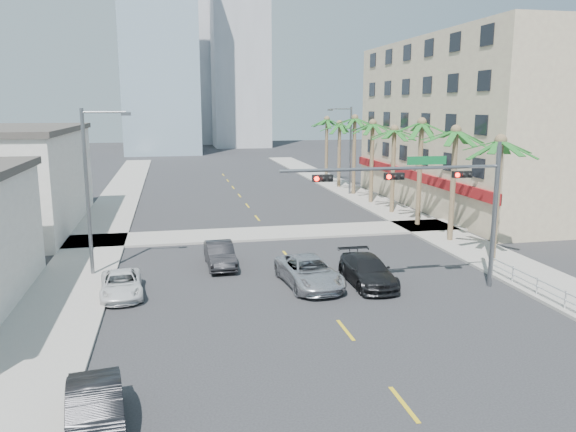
% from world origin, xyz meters
% --- Properties ---
extents(ground, '(260.00, 260.00, 0.00)m').
position_xyz_m(ground, '(0.00, 0.00, 0.00)').
color(ground, '#262628').
rests_on(ground, ground).
extents(sidewalk_right, '(4.00, 120.00, 0.15)m').
position_xyz_m(sidewalk_right, '(12.00, 20.00, 0.07)').
color(sidewalk_right, gray).
rests_on(sidewalk_right, ground).
extents(sidewalk_left, '(4.00, 120.00, 0.15)m').
position_xyz_m(sidewalk_left, '(-12.00, 20.00, 0.07)').
color(sidewalk_left, gray).
rests_on(sidewalk_left, ground).
extents(sidewalk_cross, '(80.00, 4.00, 0.15)m').
position_xyz_m(sidewalk_cross, '(0.00, 22.00, 0.07)').
color(sidewalk_cross, gray).
rests_on(sidewalk_cross, ground).
extents(building_right, '(15.25, 28.00, 15.00)m').
position_xyz_m(building_right, '(21.99, 30.00, 7.50)').
color(building_right, tan).
rests_on(building_right, ground).
extents(tower_far_left, '(14.00, 14.00, 48.00)m').
position_xyz_m(tower_far_left, '(-8.00, 95.00, 24.00)').
color(tower_far_left, '#99B2C6').
rests_on(tower_far_left, ground).
extents(tower_far_right, '(12.00, 12.00, 60.00)m').
position_xyz_m(tower_far_right, '(9.00, 110.00, 30.00)').
color(tower_far_right, '#ADADB2').
rests_on(tower_far_right, ground).
extents(tower_far_center, '(16.00, 16.00, 42.00)m').
position_xyz_m(tower_far_center, '(-3.00, 125.00, 21.00)').
color(tower_far_center, '#ADADB2').
rests_on(tower_far_center, ground).
extents(traffic_signal_mast, '(11.12, 0.54, 7.20)m').
position_xyz_m(traffic_signal_mast, '(5.78, 7.95, 5.06)').
color(traffic_signal_mast, slate).
rests_on(traffic_signal_mast, ground).
extents(palm_tree_0, '(4.80, 4.80, 7.80)m').
position_xyz_m(palm_tree_0, '(11.60, 12.00, 7.08)').
color(palm_tree_0, brown).
rests_on(palm_tree_0, ground).
extents(palm_tree_1, '(4.80, 4.80, 8.16)m').
position_xyz_m(palm_tree_1, '(11.60, 17.20, 7.43)').
color(palm_tree_1, brown).
rests_on(palm_tree_1, ground).
extents(palm_tree_2, '(4.80, 4.80, 8.52)m').
position_xyz_m(palm_tree_2, '(11.60, 22.40, 7.78)').
color(palm_tree_2, brown).
rests_on(palm_tree_2, ground).
extents(palm_tree_3, '(4.80, 4.80, 7.80)m').
position_xyz_m(palm_tree_3, '(11.60, 27.60, 7.08)').
color(palm_tree_3, brown).
rests_on(palm_tree_3, ground).
extents(palm_tree_4, '(4.80, 4.80, 8.16)m').
position_xyz_m(palm_tree_4, '(11.60, 32.80, 7.43)').
color(palm_tree_4, brown).
rests_on(palm_tree_4, ground).
extents(palm_tree_5, '(4.80, 4.80, 8.52)m').
position_xyz_m(palm_tree_5, '(11.60, 38.00, 7.78)').
color(palm_tree_5, brown).
rests_on(palm_tree_5, ground).
extents(palm_tree_6, '(4.80, 4.80, 7.80)m').
position_xyz_m(palm_tree_6, '(11.60, 43.20, 7.08)').
color(palm_tree_6, brown).
rests_on(palm_tree_6, ground).
extents(palm_tree_7, '(4.80, 4.80, 8.16)m').
position_xyz_m(palm_tree_7, '(11.60, 48.40, 7.43)').
color(palm_tree_7, brown).
rests_on(palm_tree_7, ground).
extents(streetlight_left, '(2.55, 0.25, 9.00)m').
position_xyz_m(streetlight_left, '(-11.00, 14.00, 5.06)').
color(streetlight_left, slate).
rests_on(streetlight_left, ground).
extents(streetlight_right, '(2.55, 0.25, 9.00)m').
position_xyz_m(streetlight_right, '(11.00, 38.00, 5.06)').
color(streetlight_right, slate).
rests_on(streetlight_right, ground).
extents(guardrail, '(0.08, 8.08, 1.00)m').
position_xyz_m(guardrail, '(10.30, 6.00, 0.67)').
color(guardrail, silver).
rests_on(guardrail, ground).
extents(car_parked_mid, '(2.07, 4.51, 1.43)m').
position_xyz_m(car_parked_mid, '(-9.14, -1.84, 0.72)').
color(car_parked_mid, black).
rests_on(car_parked_mid, ground).
extents(car_parked_far, '(2.28, 4.37, 1.17)m').
position_xyz_m(car_parked_far, '(-9.40, 10.32, 0.59)').
color(car_parked_far, white).
rests_on(car_parked_far, ground).
extents(car_lane_left, '(1.64, 4.34, 1.42)m').
position_xyz_m(car_lane_left, '(-4.25, 14.44, 0.71)').
color(car_lane_left, black).
rests_on(car_lane_left, ground).
extents(car_lane_center, '(2.97, 5.58, 1.49)m').
position_xyz_m(car_lane_center, '(-0.07, 9.98, 0.75)').
color(car_lane_center, silver).
rests_on(car_lane_center, ground).
extents(car_lane_right, '(2.06, 5.03, 1.46)m').
position_xyz_m(car_lane_right, '(2.95, 9.60, 0.73)').
color(car_lane_right, black).
rests_on(car_lane_right, ground).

